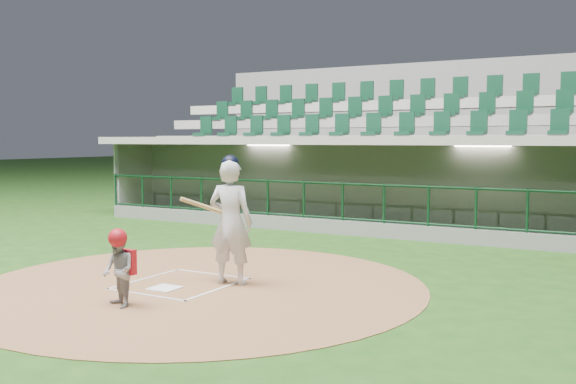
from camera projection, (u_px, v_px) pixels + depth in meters
name	position (u px, v px, depth m)	size (l,w,h in m)	color
ground	(193.00, 281.00, 10.55)	(120.00, 120.00, 0.00)	#1C4313
dirt_circle	(200.00, 285.00, 10.23)	(7.20, 7.20, 0.01)	brown
home_plate	(165.00, 288.00, 9.94)	(0.43, 0.43, 0.02)	white
batter_box_chalk	(181.00, 283.00, 10.29)	(1.55, 1.80, 0.01)	silver
dugout_structure	(378.00, 191.00, 17.19)	(16.40, 3.70, 3.00)	gray
seating_deck	(409.00, 169.00, 19.92)	(17.00, 6.72, 5.15)	slate
batter	(231.00, 220.00, 10.21)	(0.94, 0.94, 2.07)	silver
catcher	(119.00, 268.00, 8.84)	(0.61, 0.55, 1.09)	gray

